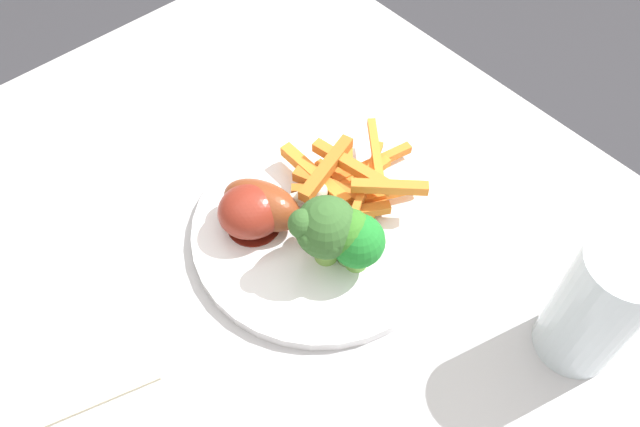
# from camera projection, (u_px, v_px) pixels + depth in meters

# --- Properties ---
(dining_table) EXTENTS (0.91, 0.69, 0.75)m
(dining_table) POSITION_uv_depth(u_px,v_px,m) (320.00, 358.00, 0.69)
(dining_table) COLOR #B7B7BC
(dining_table) RESTS_ON ground_plane
(dinner_plate) EXTENTS (0.25, 0.25, 0.01)m
(dinner_plate) POSITION_uv_depth(u_px,v_px,m) (320.00, 229.00, 0.62)
(dinner_plate) COLOR white
(dinner_plate) RESTS_ON dining_table
(broccoli_floret_front) EXTENTS (0.06, 0.05, 0.06)m
(broccoli_floret_front) POSITION_uv_depth(u_px,v_px,m) (352.00, 238.00, 0.56)
(broccoli_floret_front) COLOR #77B74B
(broccoli_floret_front) RESTS_ON dinner_plate
(broccoli_floret_middle) EXTENTS (0.05, 0.05, 0.07)m
(broccoli_floret_middle) POSITION_uv_depth(u_px,v_px,m) (347.00, 234.00, 0.56)
(broccoli_floret_middle) COLOR #76A25A
(broccoli_floret_middle) RESTS_ON dinner_plate
(broccoli_floret_back) EXTENTS (0.06, 0.06, 0.08)m
(broccoli_floret_back) POSITION_uv_depth(u_px,v_px,m) (324.00, 229.00, 0.56)
(broccoli_floret_back) COLOR #86BE51
(broccoli_floret_back) RESTS_ON dinner_plate
(carrot_fries_pile) EXTENTS (0.14, 0.14, 0.04)m
(carrot_fries_pile) POSITION_uv_depth(u_px,v_px,m) (348.00, 183.00, 0.62)
(carrot_fries_pile) COLOR orange
(carrot_fries_pile) RESTS_ON dinner_plate
(chicken_drumstick_near) EXTENTS (0.08, 0.11, 0.05)m
(chicken_drumstick_near) POSITION_uv_depth(u_px,v_px,m) (255.00, 210.00, 0.60)
(chicken_drumstick_near) COLOR maroon
(chicken_drumstick_near) RESTS_ON dinner_plate
(chicken_drumstick_far) EXTENTS (0.13, 0.08, 0.05)m
(chicken_drumstick_far) POSITION_uv_depth(u_px,v_px,m) (267.00, 207.00, 0.60)
(chicken_drumstick_far) COLOR #5D2211
(chicken_drumstick_far) RESTS_ON dinner_plate
(water_glass) EXTENTS (0.07, 0.07, 0.13)m
(water_glass) POSITION_uv_depth(u_px,v_px,m) (599.00, 306.00, 0.50)
(water_glass) COLOR silver
(water_glass) RESTS_ON dining_table
(napkin) EXTENTS (0.20, 0.18, 0.00)m
(napkin) POSITION_uv_depth(u_px,v_px,m) (56.00, 327.00, 0.56)
(napkin) COLOR beige
(napkin) RESTS_ON dining_table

